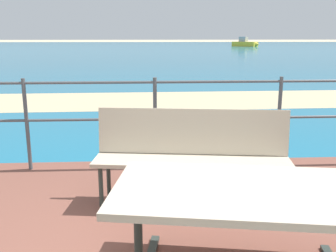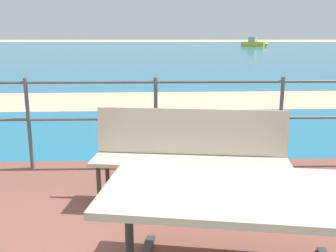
# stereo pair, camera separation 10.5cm
# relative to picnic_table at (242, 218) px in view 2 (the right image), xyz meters

# --- Properties ---
(sea_water) EXTENTS (90.00, 90.00, 0.01)m
(sea_water) POSITION_rel_picnic_table_xyz_m (-0.47, 40.10, -0.64)
(sea_water) COLOR #196B8E
(sea_water) RESTS_ON ground
(beach_strip) EXTENTS (54.04, 3.64, 0.01)m
(beach_strip) POSITION_rel_picnic_table_xyz_m (-0.47, 7.52, -0.63)
(beach_strip) COLOR tan
(beach_strip) RESTS_ON ground
(picnic_table) EXTENTS (1.72, 1.64, 0.75)m
(picnic_table) POSITION_rel_picnic_table_xyz_m (0.00, 0.00, 0.00)
(picnic_table) COLOR tan
(picnic_table) RESTS_ON patio_paving
(park_bench) EXTENTS (1.81, 0.65, 0.88)m
(park_bench) POSITION_rel_picnic_table_xyz_m (-0.15, 1.45, -0.05)
(park_bench) COLOR #BCAD93
(park_bench) RESTS_ON patio_paving
(railing_fence) EXTENTS (5.94, 0.04, 1.08)m
(railing_fence) POSITION_rel_picnic_table_xyz_m (-0.47, 2.46, 0.10)
(railing_fence) COLOR #4C5156
(railing_fence) RESTS_ON patio_paving
(boat_near) EXTENTS (3.56, 3.25, 1.31)m
(boat_near) POSITION_rel_picnic_table_xyz_m (13.23, 51.12, -0.22)
(boat_near) COLOR yellow
(boat_near) RESTS_ON sea_water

